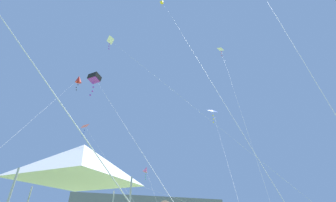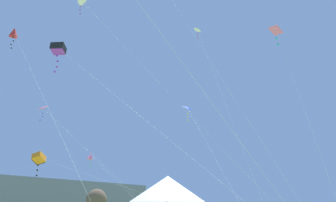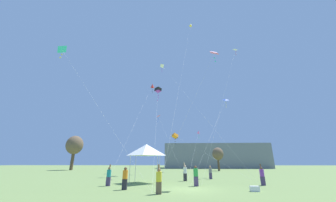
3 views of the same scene
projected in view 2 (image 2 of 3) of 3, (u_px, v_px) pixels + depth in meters
The scene contains 11 objects.
tree_far_right at pixel (96, 201), 43.86m from camera, with size 2.80×2.80×5.64m.
festival_tent at pixel (168, 189), 15.05m from camera, with size 3.12×3.12×4.02m.
kite_pink_delta_0 at pixel (277, 31), 22.05m from camera, with size 7.01×5.54×14.42m.
kite_orange_box_2 at pixel (39, 158), 34.20m from camera, with size 8.93×25.58×8.61m.
kite_white_delta_3 at pixel (83, 3), 29.20m from camera, with size 10.99×14.45×20.75m.
kite_red_diamond_4 at pixel (14, 33), 32.62m from camera, with size 1.99×22.77×20.11m.
kite_black_box_6 at pixel (58, 49), 28.38m from camera, with size 2.48×21.30×16.39m.
kite_blue_delta_7 at pixel (188, 109), 32.35m from camera, with size 7.98×12.60×12.70m.
kite_pink_delta_8 at pixel (44, 109), 27.72m from camera, with size 4.99×13.90×11.20m.
kite_pink_diamond_9 at pixel (91, 156), 37.00m from camera, with size 4.42×19.51×9.05m.
kite_white_delta_10 at pixel (198, 32), 38.39m from camera, with size 10.07×13.69×23.29m.
Camera 2 is at (-14.99, -6.72, 2.29)m, focal length 35.00 mm.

